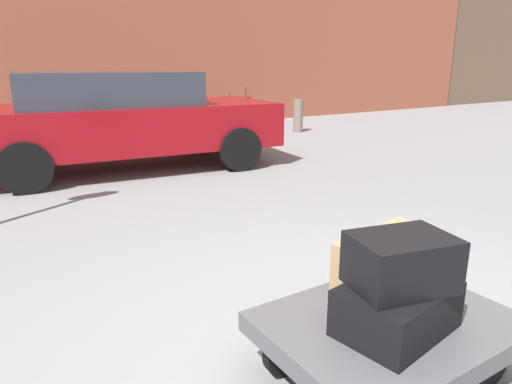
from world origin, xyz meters
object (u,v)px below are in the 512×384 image
object	(u,v)px
duffel_bag_black_topmost_pile	(401,262)
bollard_kerb_near	(204,123)
parked_car	(123,118)
suitcase_black_front_left	(397,309)
duffel_bag_tan_rear_left	(388,262)
bicycle_leaning	(235,113)
bollard_kerb_mid	(265,118)
bollard_kerb_far	(298,116)
luggage_cart	(388,331)

from	to	relation	value
duffel_bag_black_topmost_pile	bollard_kerb_near	world-z (taller)	duffel_bag_black_topmost_pile
parked_car	bollard_kerb_near	size ratio (longest dim) A/B	6.00
suitcase_black_front_left	duffel_bag_tan_rear_left	world-z (taller)	duffel_bag_tan_rear_left
duffel_bag_tan_rear_left	bicycle_leaning	size ratio (longest dim) A/B	0.38
bicycle_leaning	bollard_kerb_mid	bearing A→B (deg)	-92.14
bollard_kerb_near	bicycle_leaning	bearing A→B (deg)	42.61
suitcase_black_front_left	bicycle_leaning	distance (m)	9.62
duffel_bag_tan_rear_left	bollard_kerb_far	xyz separation A→B (m)	(4.72, 6.92, -0.12)
bicycle_leaning	luggage_cart	bearing A→B (deg)	-115.46
parked_car	bollard_kerb_far	distance (m)	4.89
duffel_bag_tan_rear_left	suitcase_black_front_left	bearing A→B (deg)	-142.22
luggage_cart	bollard_kerb_mid	world-z (taller)	bollard_kerb_mid
luggage_cart	duffel_bag_black_topmost_pile	world-z (taller)	duffel_bag_black_topmost_pile
duffel_bag_black_topmost_pile	parked_car	size ratio (longest dim) A/B	0.10
suitcase_black_front_left	bollard_kerb_mid	bearing A→B (deg)	51.54
parked_car	bollard_kerb_far	xyz separation A→B (m)	(4.56, 1.70, -0.39)
suitcase_black_front_left	bollard_kerb_near	xyz separation A→B (m)	(2.58, 7.23, -0.08)
suitcase_black_front_left	duffel_bag_black_topmost_pile	bearing A→B (deg)	-98.95
bicycle_leaning	bollard_kerb_near	size ratio (longest dim) A/B	2.23
luggage_cart	duffel_bag_tan_rear_left	xyz separation A→B (m)	(0.23, 0.23, 0.22)
bicycle_leaning	bollard_kerb_far	xyz separation A→B (m)	(0.86, -1.45, 0.00)
bicycle_leaning	bollard_kerb_mid	xyz separation A→B (m)	(-0.05, -1.45, 0.00)
luggage_cart	bollard_kerb_near	size ratio (longest dim) A/B	1.57
bollard_kerb_near	duffel_bag_tan_rear_left	bearing A→B (deg)	-108.31
parked_car	duffel_bag_tan_rear_left	bearing A→B (deg)	-91.72
suitcase_black_front_left	parked_car	size ratio (longest dim) A/B	0.12
luggage_cart	bicycle_leaning	distance (m)	9.52
duffel_bag_black_topmost_pile	bollard_kerb_mid	size ratio (longest dim) A/B	0.58
duffel_bag_black_topmost_pile	bollard_kerb_far	xyz separation A→B (m)	(5.01, 7.23, -0.31)
suitcase_black_front_left	bollard_kerb_mid	world-z (taller)	bollard_kerb_mid
bicycle_leaning	bollard_kerb_far	bearing A→B (deg)	-59.31
bollard_kerb_far	suitcase_black_front_left	bearing A→B (deg)	-124.69
duffel_bag_tan_rear_left	duffel_bag_black_topmost_pile	xyz separation A→B (m)	(-0.29, -0.31, 0.19)
bicycle_leaning	bollard_kerb_far	distance (m)	1.68
parked_car	bicycle_leaning	xyz separation A→B (m)	(3.71, 3.15, -0.39)
bollard_kerb_near	bollard_kerb_mid	world-z (taller)	same
duffel_bag_tan_rear_left	duffel_bag_black_topmost_pile	distance (m)	0.47
bollard_kerb_mid	parked_car	bearing A→B (deg)	-154.97
bollard_kerb_mid	bollard_kerb_far	distance (m)	0.91
bicycle_leaning	bollard_kerb_near	xyz separation A→B (m)	(-1.57, -1.45, 0.00)
parked_car	bollard_kerb_mid	distance (m)	4.05
bicycle_leaning	bollard_kerb_mid	size ratio (longest dim) A/B	2.23
bicycle_leaning	duffel_bag_black_topmost_pile	bearing A→B (deg)	-115.55
duffel_bag_black_topmost_pile	bollard_kerb_near	size ratio (longest dim) A/B	0.58
luggage_cart	bollard_kerb_near	xyz separation A→B (m)	(2.52, 7.15, 0.10)
duffel_bag_black_topmost_pile	luggage_cart	bearing A→B (deg)	68.65
duffel_bag_tan_rear_left	bollard_kerb_mid	world-z (taller)	bollard_kerb_mid
duffel_bag_black_topmost_pile	bollard_kerb_near	bearing A→B (deg)	83.53
duffel_bag_tan_rear_left	duffel_bag_black_topmost_pile	bearing A→B (deg)	-142.22
duffel_bag_tan_rear_left	parked_car	xyz separation A→B (m)	(0.16, 5.22, 0.27)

